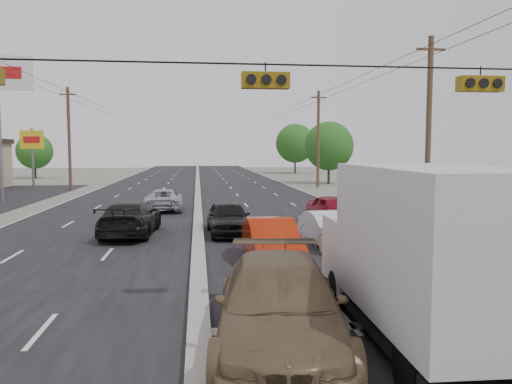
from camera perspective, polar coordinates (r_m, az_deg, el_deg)
ground at (r=11.67m, az=-6.54°, el=-14.91°), size 200.00×200.00×0.00m
road_surface at (r=41.17m, az=-6.67°, el=-0.65°), size 20.00×160.00×0.02m
center_median at (r=41.16m, az=-6.67°, el=-0.51°), size 0.50×160.00×0.20m
utility_pole_left_c at (r=52.51m, az=-20.58°, el=5.84°), size 1.60×0.30×10.00m
utility_pole_right_b at (r=28.85m, az=19.12°, el=6.92°), size 1.60×0.30×10.00m
utility_pole_right_c at (r=52.50m, az=7.12°, el=6.11°), size 1.60×0.30×10.00m
traffic_signals at (r=11.18m, az=0.56°, el=12.85°), size 25.00×0.30×0.54m
pole_sign_far at (r=53.44m, az=-24.21°, el=4.95°), size 2.20×0.25×6.00m
tree_left_far at (r=74.32m, az=-23.98°, el=4.29°), size 4.80×4.80×6.12m
tree_right_mid at (r=57.96m, az=8.34°, el=5.22°), size 5.60×5.60×7.14m
tree_right_far at (r=82.55m, az=4.50°, el=5.57°), size 6.40×6.40×8.16m
box_truck at (r=10.63m, az=18.51°, el=-6.69°), size 2.69×7.21×3.62m
tan_sedan at (r=9.98m, az=2.70°, el=-13.03°), size 3.14×6.27×1.75m
red_sedan at (r=17.31m, az=1.78°, el=-5.70°), size 1.69×4.66×1.53m
queue_car_a at (r=23.14m, az=-3.17°, el=-2.98°), size 2.03×4.65×1.56m
queue_car_b at (r=20.59m, az=8.33°, el=-4.25°), size 1.79×4.31×1.39m
queue_car_d at (r=18.98m, az=23.90°, el=-5.18°), size 2.34×5.35×1.53m
queue_car_e at (r=26.03m, az=8.96°, el=-2.16°), size 2.41×4.79×1.56m
oncoming_near at (r=23.54m, az=-14.15°, el=-2.95°), size 2.57×5.62×1.59m
oncoming_far at (r=32.75m, az=-10.45°, el=-0.89°), size 2.41×5.07×1.40m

